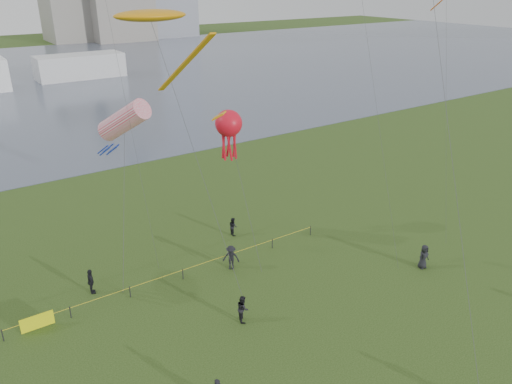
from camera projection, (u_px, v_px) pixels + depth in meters
lake at (10, 84)px, 102.28m from camera, size 400.00×120.00×0.08m
pavilion_right at (80, 66)px, 106.99m from camera, size 18.00×7.00×5.00m
fence at (99, 301)px, 32.90m from camera, size 24.07×0.07×1.05m
spectator_a at (243, 308)px, 31.57m from camera, size 0.95×1.07×1.82m
spectator_b at (231, 258)px, 37.15m from camera, size 1.43×1.38×1.95m
spectator_c at (91, 282)px, 34.30m from camera, size 0.60×1.15×1.87m
spectator_d at (424, 257)px, 37.32m from camera, size 0.96×0.65×1.90m
spectator_g at (233, 226)px, 42.20m from camera, size 0.66×0.82×1.57m
kite_stingray at (152, 17)px, 30.21m from camera, size 4.71×9.91×18.41m
kite_windsock at (124, 121)px, 36.86m from camera, size 5.21×8.49×12.28m
kite_octopus at (229, 124)px, 38.77m from camera, size 2.31×7.45×10.80m
kite_delta at (436, 2)px, 29.78m from camera, size 7.46×12.36×20.59m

